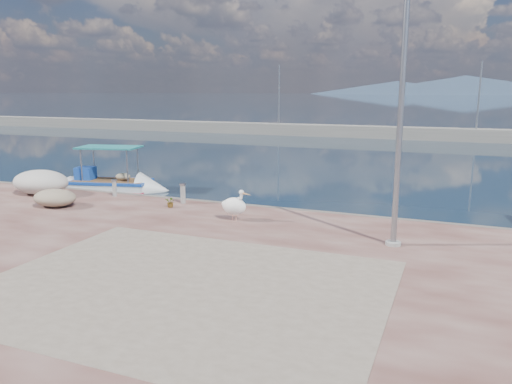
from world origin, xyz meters
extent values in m
plane|color=#162635|center=(0.00, 0.00, 0.00)|extent=(1400.00, 1400.00, 0.00)
cube|color=#4E2822|center=(0.00, -6.00, 0.25)|extent=(44.00, 22.00, 0.50)
cube|color=gray|center=(1.00, -3.00, 0.50)|extent=(9.00, 7.00, 0.01)
cube|color=gray|center=(0.00, 40.00, 0.60)|extent=(120.00, 2.20, 1.20)
cylinder|color=gray|center=(-12.00, 40.00, 4.00)|extent=(0.16, 0.16, 7.00)
cylinder|color=gray|center=(8.00, 40.00, 4.00)|extent=(0.16, 0.16, 7.00)
cone|color=#28384C|center=(-70.00, 650.00, 8.00)|extent=(220.00, 220.00, 16.00)
cone|color=#28384C|center=(10.00, 650.00, 11.00)|extent=(280.00, 280.00, 22.00)
cube|color=white|center=(-9.13, 7.39, 0.07)|extent=(5.50, 2.91, 0.86)
cube|color=#18439F|center=(-9.13, 7.39, 0.45)|extent=(4.09, 2.61, 0.13)
cube|color=#A5142C|center=(-9.13, 7.39, 0.02)|extent=(4.08, 2.60, 0.11)
cube|color=#18439F|center=(-10.40, 7.08, 0.81)|extent=(0.98, 0.98, 0.63)
cube|color=#1B6C6F|center=(-9.13, 7.39, 2.12)|extent=(3.19, 2.27, 0.07)
cylinder|color=tan|center=(-0.41, 2.70, 0.64)|extent=(0.04, 0.04, 0.28)
cylinder|color=tan|center=(-0.27, 2.67, 0.64)|extent=(0.04, 0.04, 0.28)
ellipsoid|color=white|center=(-0.34, 2.69, 1.00)|extent=(0.92, 0.67, 0.59)
cylinder|color=white|center=(-0.09, 2.64, 1.29)|extent=(0.21, 0.14, 0.51)
sphere|color=white|center=(-0.05, 2.63, 1.51)|extent=(0.17, 0.17, 0.17)
cone|color=tan|center=(0.15, 2.59, 1.47)|extent=(0.41, 0.16, 0.12)
cylinder|color=gray|center=(5.00, 1.91, 4.00)|extent=(0.16, 0.16, 7.00)
cylinder|color=gray|center=(5.00, 1.91, 0.55)|extent=(0.44, 0.44, 0.10)
cylinder|color=gray|center=(-3.29, 4.33, 0.88)|extent=(0.19, 0.19, 0.75)
cylinder|color=gray|center=(-3.29, 4.33, 1.25)|extent=(0.26, 0.26, 0.06)
cylinder|color=gray|center=(-6.60, 4.40, 0.84)|extent=(0.17, 0.17, 0.68)
cylinder|color=gray|center=(-6.60, 4.40, 1.18)|extent=(0.23, 0.23, 0.06)
imported|color=#33722D|center=(-3.36, 3.53, 0.71)|extent=(0.41, 0.36, 0.42)
ellipsoid|color=tan|center=(-7.53, 2.04, 0.83)|extent=(1.69, 1.32, 0.66)
ellipsoid|color=silver|center=(-9.77, 3.59, 1.01)|extent=(2.51, 1.83, 1.03)
camera|label=1|loc=(6.50, -12.21, 4.84)|focal=35.00mm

